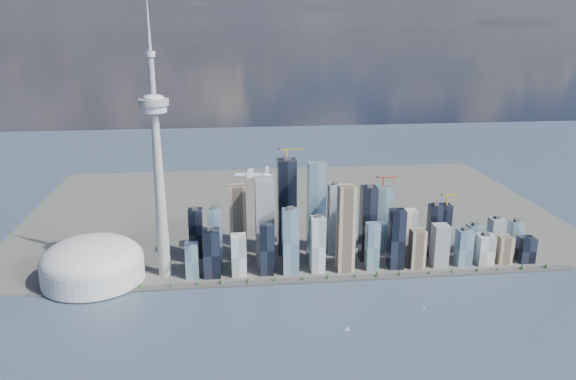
{
  "coord_description": "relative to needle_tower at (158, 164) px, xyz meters",
  "views": [
    {
      "loc": [
        -165.59,
        -764.55,
        497.69
      ],
      "look_at": [
        -52.06,
        260.0,
        189.72
      ],
      "focal_mm": 35.0,
      "sensor_mm": 36.0,
      "label": 1
    }
  ],
  "objects": [
    {
      "name": "shoreline_trees",
      "position": [
        300.0,
        -60.0,
        -227.06
      ],
      "size": [
        960.53,
        7.2,
        8.8
      ],
      "color": "#3F2D1E",
      "rests_on": "seawall"
    },
    {
      "name": "needle_tower",
      "position": [
        0.0,
        0.0,
        0.0
      ],
      "size": [
        56.0,
        56.0,
        550.5
      ],
      "color": "gray",
      "rests_on": "land"
    },
    {
      "name": "seawall",
      "position": [
        300.0,
        -60.0,
        -233.84
      ],
      "size": [
        1100.0,
        22.0,
        4.0
      ],
      "primitive_type": "cube",
      "color": "#383838",
      "rests_on": "ground"
    },
    {
      "name": "skyscraper_cluster",
      "position": [
        359.62,
        26.82,
        -161.72
      ],
      "size": [
        736.0,
        142.0,
        240.11
      ],
      "color": "black",
      "rests_on": "land"
    },
    {
      "name": "sailboat_west",
      "position": [
        326.32,
        -253.39,
        -232.34
      ],
      "size": [
        7.85,
        3.82,
        10.91
      ],
      "rotation": [
        0.0,
        0.0,
        -0.27
      ],
      "color": "white",
      "rests_on": "ground"
    },
    {
      "name": "dome_stadium",
      "position": [
        -140.0,
        -10.0,
        -196.4
      ],
      "size": [
        200.0,
        200.0,
        86.0
      ],
      "color": "silver",
      "rests_on": "land"
    },
    {
      "name": "sailboat_east",
      "position": [
        479.57,
        -199.1,
        -233.08
      ],
      "size": [
        6.02,
        3.69,
        8.6
      ],
      "rotation": [
        0.0,
        0.0,
        -0.42
      ],
      "color": "white",
      "rests_on": "ground"
    },
    {
      "name": "ground",
      "position": [
        300.0,
        -310.0,
        -235.84
      ],
      "size": [
        4000.0,
        4000.0,
        0.0
      ],
      "primitive_type": "plane",
      "color": "#2F4153",
      "rests_on": "ground"
    },
    {
      "name": "airplane",
      "position": [
        177.59,
        -98.17,
        -0.78
      ],
      "size": [
        73.12,
        64.77,
        17.82
      ],
      "rotation": [
        0.0,
        0.0,
        -0.1
      ],
      "color": "white",
      "rests_on": "ground"
    },
    {
      "name": "land",
      "position": [
        300.0,
        390.0,
        -234.34
      ],
      "size": [
        1400.0,
        900.0,
        3.0
      ],
      "primitive_type": "cube",
      "color": "#4C4C47",
      "rests_on": "ground"
    }
  ]
}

